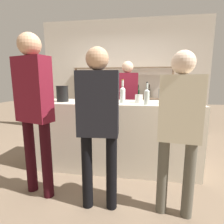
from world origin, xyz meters
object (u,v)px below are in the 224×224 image
ice_bucket (62,94)px  counter_bottle_2 (123,94)px  counter_bottle_0 (147,96)px  server_behind_counter (127,96)px  customer_right (179,122)px  counter_bottle_1 (171,95)px  customer_left (34,103)px  cork_jar (139,99)px  customer_center (99,118)px  wine_glass (42,94)px

ice_bucket → counter_bottle_2: bearing=-3.4°
counter_bottle_0 → ice_bucket: (-1.25, 0.17, 0.01)m
server_behind_counter → customer_right: server_behind_counter is taller
server_behind_counter → counter_bottle_2: bearing=-10.3°
counter_bottle_1 → customer_left: size_ratio=0.18×
counter_bottle_1 → counter_bottle_2: size_ratio=1.00×
cork_jar → customer_left: (-1.14, -0.75, 0.02)m
ice_bucket → customer_center: (0.75, -0.87, -0.16)m
customer_left → customer_center: bearing=-81.5°
counter_bottle_1 → wine_glass: bearing=-176.9°
counter_bottle_1 → customer_right: (-0.06, -0.79, -0.20)m
counter_bottle_1 → cork_jar: (-0.43, 0.07, -0.07)m
server_behind_counter → cork_jar: bearing=2.7°
counter_bottle_1 → counter_bottle_2: bearing=179.1°
cork_jar → customer_left: customer_left is taller
counter_bottle_2 → cork_jar: bearing=15.7°
ice_bucket → server_behind_counter: 1.36m
counter_bottle_0 → counter_bottle_2: size_ratio=0.90×
ice_bucket → wine_glass: bearing=-145.8°
counter_bottle_0 → cork_jar: counter_bottle_0 is taller
counter_bottle_2 → ice_bucket: counter_bottle_2 is taller
counter_bottle_0 → customer_right: size_ratio=0.19×
customer_right → counter_bottle_2: bearing=44.6°
ice_bucket → customer_center: customer_center is taller
customer_left → customer_right: customer_left is taller
customer_center → customer_left: size_ratio=0.90×
customer_left → customer_right: 1.53m
customer_center → customer_left: (-0.75, 0.13, 0.12)m
counter_bottle_0 → cork_jar: bearing=119.1°
counter_bottle_0 → counter_bottle_1: (0.33, 0.11, 0.02)m
counter_bottle_1 → customer_center: customer_center is taller
ice_bucket → customer_center: size_ratio=0.15×
cork_jar → wine_glass: bearing=-172.9°
wine_glass → cork_jar: bearing=7.1°
counter_bottle_2 → cork_jar: 0.24m
counter_bottle_1 → customer_left: customer_left is taller
cork_jar → ice_bucket: bearing=-179.6°
counter_bottle_1 → cork_jar: bearing=170.3°
cork_jar → customer_right: bearing=-66.6°
customer_left → customer_right: bearing=-76.3°
server_behind_counter → customer_right: (0.60, -1.85, -0.07)m
counter_bottle_0 → wine_glass: size_ratio=1.82×
ice_bucket → cork_jar: (1.14, 0.01, -0.06)m
counter_bottle_0 → counter_bottle_2: (-0.33, 0.12, 0.01)m
counter_bottle_1 → server_behind_counter: 1.25m
wine_glass → ice_bucket: bearing=34.2°
server_behind_counter → customer_right: 1.94m
wine_glass → cork_jar: (1.39, 0.17, -0.06)m
counter_bottle_2 → customer_center: size_ratio=0.20×
ice_bucket → counter_bottle_0: bearing=-8.0°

